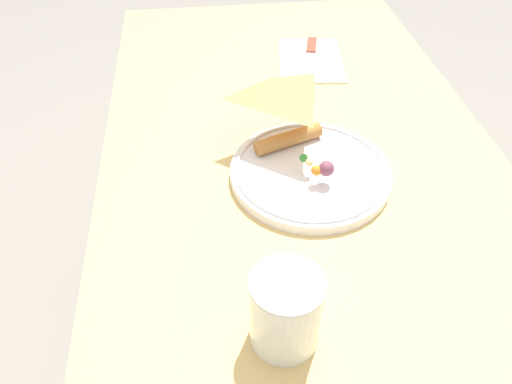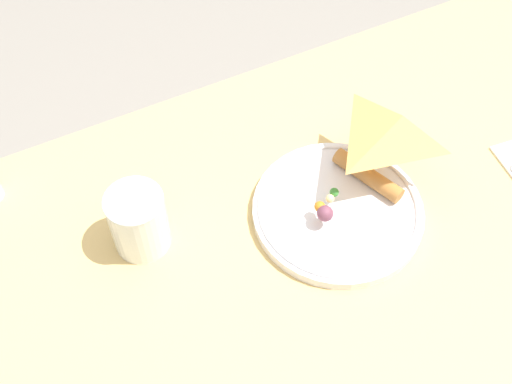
{
  "view_description": "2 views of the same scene",
  "coord_description": "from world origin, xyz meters",
  "px_view_note": "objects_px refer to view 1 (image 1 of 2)",
  "views": [
    {
      "loc": [
        0.65,
        -0.15,
        1.26
      ],
      "look_at": [
        0.18,
        -0.09,
        0.83
      ],
      "focal_mm": 35.0,
      "sensor_mm": 36.0,
      "label": 1
    },
    {
      "loc": [
        0.42,
        0.41,
        1.53
      ],
      "look_at": [
        0.18,
        -0.07,
        0.8
      ],
      "focal_mm": 45.0,
      "sensor_mm": 36.0,
      "label": 2
    }
  ],
  "objects_px": {
    "dining_table": "(295,199)",
    "milk_glass": "(285,312)",
    "napkin_folded": "(310,60)",
    "butter_knife": "(311,56)",
    "plate_pizza": "(309,169)"
  },
  "relations": [
    {
      "from": "dining_table",
      "to": "plate_pizza",
      "type": "bearing_deg",
      "value": -0.85
    },
    {
      "from": "plate_pizza",
      "to": "napkin_folded",
      "type": "bearing_deg",
      "value": 168.02
    },
    {
      "from": "plate_pizza",
      "to": "dining_table",
      "type": "bearing_deg",
      "value": 179.15
    },
    {
      "from": "milk_glass",
      "to": "napkin_folded",
      "type": "bearing_deg",
      "value": 165.77
    },
    {
      "from": "milk_glass",
      "to": "napkin_folded",
      "type": "distance_m",
      "value": 0.65
    },
    {
      "from": "milk_glass",
      "to": "plate_pizza",
      "type": "bearing_deg",
      "value": 162.83
    },
    {
      "from": "dining_table",
      "to": "napkin_folded",
      "type": "relative_size",
      "value": 5.77
    },
    {
      "from": "plate_pizza",
      "to": "napkin_folded",
      "type": "xyz_separation_m",
      "value": [
        -0.36,
        0.08,
        -0.01
      ]
    },
    {
      "from": "milk_glass",
      "to": "napkin_folded",
      "type": "relative_size",
      "value": 0.49
    },
    {
      "from": "napkin_folded",
      "to": "butter_knife",
      "type": "distance_m",
      "value": 0.01
    },
    {
      "from": "plate_pizza",
      "to": "butter_knife",
      "type": "height_order",
      "value": "plate_pizza"
    },
    {
      "from": "dining_table",
      "to": "milk_glass",
      "type": "distance_m",
      "value": 0.4
    },
    {
      "from": "dining_table",
      "to": "milk_glass",
      "type": "relative_size",
      "value": 11.7
    },
    {
      "from": "dining_table",
      "to": "napkin_folded",
      "type": "distance_m",
      "value": 0.31
    },
    {
      "from": "milk_glass",
      "to": "napkin_folded",
      "type": "xyz_separation_m",
      "value": [
        -0.63,
        0.16,
        -0.04
      ]
    }
  ]
}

